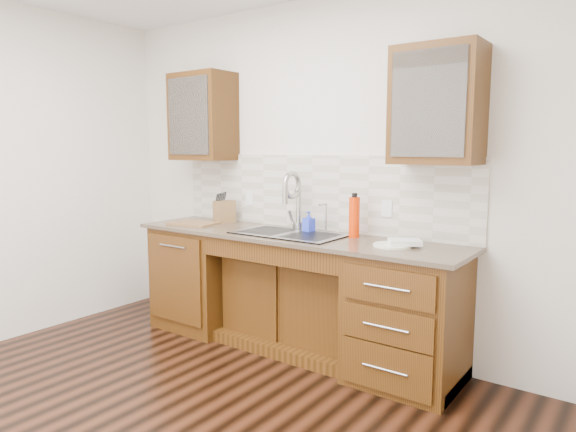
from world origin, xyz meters
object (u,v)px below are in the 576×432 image
Objects in this scene: cutting_board at (194,223)px; water_bottle at (354,217)px; soap_bottle at (309,222)px; knife_block at (224,212)px; plate at (392,245)px.

water_bottle is at bearing 9.28° from cutting_board.
soap_bottle reaches higher than cutting_board.
knife_block is (-1.28, -0.00, -0.05)m from water_bottle.
plate is at bearing -23.28° from water_bottle.
water_bottle reaches higher than soap_bottle.
knife_block reaches higher than plate.
cutting_board is at bearing -97.90° from knife_block.
water_bottle reaches higher than plate.
knife_block is (-1.65, 0.16, 0.09)m from plate.
water_bottle is 1.28m from knife_block.
knife_block is (-0.89, 0.01, 0.01)m from soap_bottle.
knife_block is at bearing 58.54° from cutting_board.
plate is 1.33× the size of knife_block.
plate is (0.38, -0.16, -0.14)m from water_bottle.
water_bottle is 1.53× the size of knife_block.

